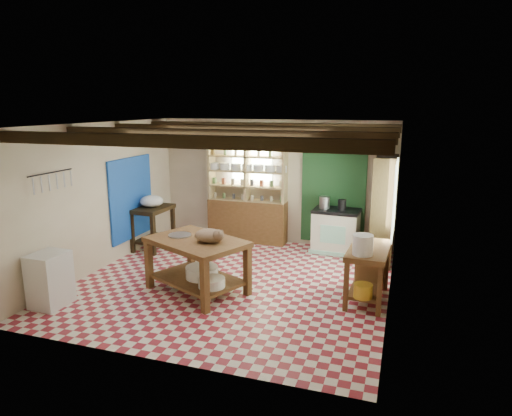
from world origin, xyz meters
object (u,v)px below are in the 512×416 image
(prep_table, at_px, (153,228))
(cat, at_px, (209,236))
(right_counter, at_px, (368,274))
(white_cabinet, at_px, (50,279))
(stove, at_px, (336,231))
(work_table, at_px, (197,265))

(prep_table, bearing_deg, cat, -38.58)
(right_counter, bearing_deg, prep_table, 167.35)
(prep_table, height_order, white_cabinet, prep_table)
(stove, height_order, white_cabinet, stove)
(work_table, relative_size, prep_table, 1.71)
(work_table, bearing_deg, stove, 80.97)
(work_table, relative_size, stove, 1.68)
(right_counter, bearing_deg, work_table, -166.04)
(work_table, height_order, stove, stove)
(prep_table, bearing_deg, work_table, -41.30)
(white_cabinet, distance_m, cat, 2.41)
(work_table, distance_m, prep_table, 2.49)
(prep_table, bearing_deg, white_cabinet, -88.20)
(right_counter, bearing_deg, cat, -163.49)
(work_table, distance_m, stove, 3.20)
(stove, relative_size, cat, 1.98)
(stove, height_order, prep_table, prep_table)
(prep_table, bearing_deg, stove, 17.12)
(prep_table, height_order, cat, cat)
(white_cabinet, xyz_separation_m, right_counter, (4.40, 1.67, 0.01))
(right_counter, distance_m, cat, 2.46)
(cat, bearing_deg, prep_table, 153.84)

